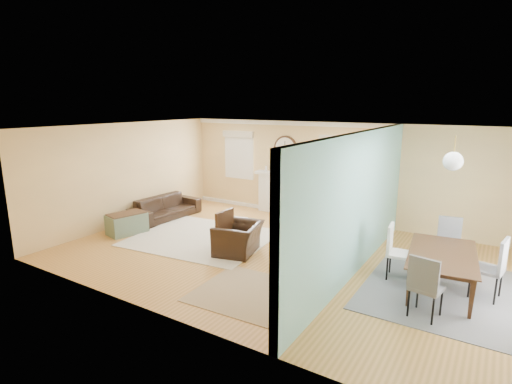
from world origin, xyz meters
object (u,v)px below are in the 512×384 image
at_px(sofa, 166,208).
at_px(credenza, 367,225).
at_px(eames_chair, 238,238).
at_px(dining_table, 443,272).
at_px(green_chair, 322,213).

height_order(sofa, credenza, credenza).
distance_m(eames_chair, dining_table, 3.89).
bearing_deg(credenza, eames_chair, -134.47).
distance_m(sofa, green_chair, 4.20).
height_order(credenza, dining_table, credenza).
distance_m(green_chair, credenza, 1.40).
bearing_deg(green_chair, credenza, 161.86).
relative_size(sofa, dining_table, 1.09).
bearing_deg(eames_chair, sofa, -122.98).
distance_m(sofa, credenza, 5.32).
height_order(eames_chair, dining_table, dining_table).
xyz_separation_m(sofa, green_chair, (3.91, 1.52, 0.06)).
bearing_deg(sofa, dining_table, -93.39).
bearing_deg(credenza, dining_table, -43.43).
height_order(sofa, green_chair, green_chair).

